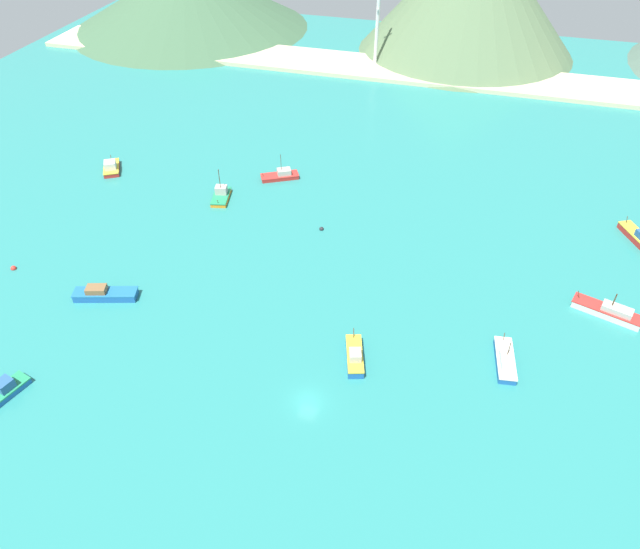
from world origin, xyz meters
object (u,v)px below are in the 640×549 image
(fishing_boat_6, at_px, (355,356))
(fishing_boat_9, at_px, (505,360))
(buoy_0, at_px, (321,229))
(radio_tower, at_px, (378,20))
(fishing_boat_7, at_px, (638,237))
(fishing_boat_0, at_px, (609,311))
(fishing_boat_8, at_px, (281,175))
(fishing_boat_4, at_px, (2,393))
(fishing_boat_3, at_px, (111,167))
(buoy_2, at_px, (14,268))
(fishing_boat_5, at_px, (221,195))
(fishing_boat_1, at_px, (104,294))

(fishing_boat_6, bearing_deg, fishing_boat_9, 13.88)
(fishing_boat_9, relative_size, buoy_0, 10.19)
(radio_tower, bearing_deg, fishing_boat_7, -48.24)
(fishing_boat_0, bearing_deg, fishing_boat_8, 157.84)
(fishing_boat_4, bearing_deg, fishing_boat_9, 20.57)
(fishing_boat_3, distance_m, buoy_2, 34.87)
(fishing_boat_5, bearing_deg, fishing_boat_9, -27.57)
(fishing_boat_3, xyz_separation_m, buoy_0, (50.36, -8.73, -0.78))
(fishing_boat_4, height_order, fishing_boat_8, fishing_boat_8)
(fishing_boat_0, relative_size, fishing_boat_3, 1.43)
(fishing_boat_6, distance_m, fishing_boat_7, 61.53)
(buoy_0, bearing_deg, fishing_boat_3, 170.16)
(fishing_boat_1, distance_m, fishing_boat_5, 33.83)
(fishing_boat_0, height_order, fishing_boat_5, fishing_boat_5)
(fishing_boat_1, bearing_deg, buoy_0, 44.11)
(fishing_boat_4, xyz_separation_m, buoy_2, (-17.08, 24.01, -0.62))
(fishing_boat_7, bearing_deg, fishing_boat_0, -107.51)
(fishing_boat_8, xyz_separation_m, buoy_2, (-35.12, -42.02, -0.57))
(fishing_boat_1, relative_size, fishing_boat_8, 1.26)
(fishing_boat_3, relative_size, fishing_boat_4, 0.91)
(fishing_boat_4, relative_size, fishing_boat_5, 1.15)
(fishing_boat_8, height_order, buoy_0, fishing_boat_8)
(fishing_boat_7, distance_m, radio_tower, 98.11)
(fishing_boat_1, distance_m, radio_tower, 116.39)
(buoy_2, bearing_deg, fishing_boat_3, 92.71)
(buoy_0, distance_m, radio_tower, 86.68)
(fishing_boat_6, relative_size, fishing_boat_8, 0.94)
(fishing_boat_3, height_order, fishing_boat_4, fishing_boat_3)
(fishing_boat_6, relative_size, buoy_2, 8.27)
(buoy_2, distance_m, radio_tower, 119.60)
(fishing_boat_4, distance_m, fishing_boat_6, 49.34)
(fishing_boat_3, xyz_separation_m, fishing_boat_8, (36.77, 7.20, -0.19))
(fishing_boat_9, bearing_deg, radio_tower, 110.90)
(buoy_0, bearing_deg, fishing_boat_9, -35.80)
(fishing_boat_3, relative_size, buoy_2, 7.97)
(fishing_boat_0, bearing_deg, fishing_boat_4, -153.96)
(fishing_boat_1, height_order, fishing_boat_8, fishing_boat_8)
(fishing_boat_7, bearing_deg, fishing_boat_3, -177.87)
(fishing_boat_1, xyz_separation_m, buoy_0, (29.18, 28.29, -0.70))
(fishing_boat_5, distance_m, radio_tower, 82.85)
(fishing_boat_7, relative_size, buoy_0, 10.72)
(fishing_boat_0, distance_m, buoy_2, 100.27)
(fishing_boat_9, distance_m, buoy_2, 83.59)
(fishing_boat_1, bearing_deg, radio_tower, 79.10)
(fishing_boat_4, bearing_deg, fishing_boat_0, 26.04)
(fishing_boat_1, xyz_separation_m, fishing_boat_8, (15.59, 44.22, -0.11))
(fishing_boat_7, bearing_deg, buoy_0, -167.50)
(buoy_2, bearing_deg, fishing_boat_1, -6.43)
(fishing_boat_0, bearing_deg, buoy_2, -170.81)
(fishing_boat_1, height_order, fishing_boat_4, fishing_boat_4)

